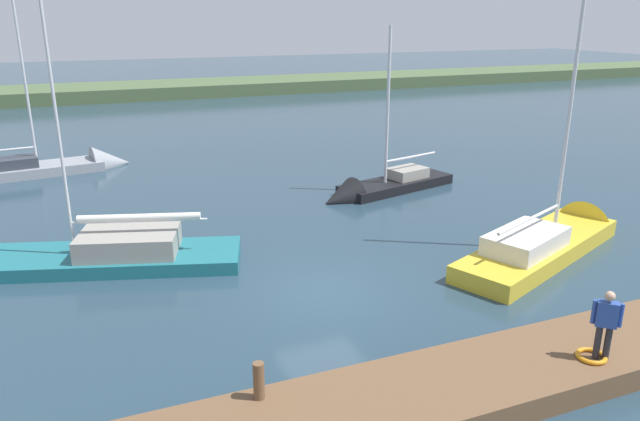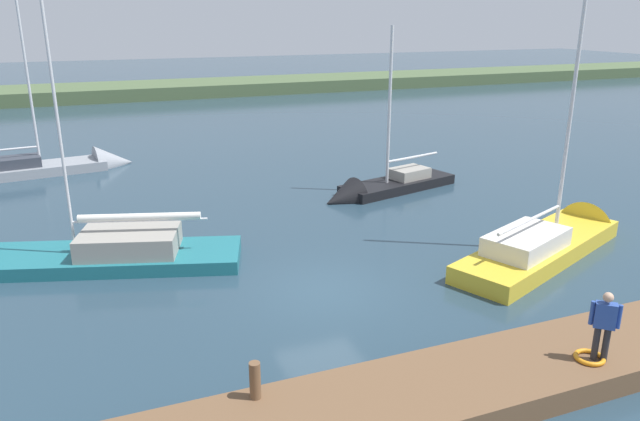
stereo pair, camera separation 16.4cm
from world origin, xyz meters
TOP-DOWN VIEW (x-y plane):
  - ground_plane at (0.00, 0.00)m, footprint 200.00×200.00m
  - far_shoreline at (0.00, -46.92)m, footprint 180.00×8.00m
  - dock_pier at (0.00, 5.86)m, footprint 23.10×2.46m
  - mooring_post_near at (3.46, 5.00)m, footprint 0.22×0.22m
  - life_ring_buoy at (-3.68, 6.35)m, footprint 0.66×0.66m
  - sailboat_near_dock at (7.48, -4.89)m, footprint 10.57×5.28m
  - sailboat_inner_slip at (-8.75, -0.21)m, footprint 9.38×5.55m
  - sailboat_behind_pier at (-6.06, -8.44)m, footprint 7.20×3.49m
  - sailboat_far_left at (7.47, -18.03)m, footprint 9.19×3.34m
  - person_on_dock at (-3.85, 6.44)m, footprint 0.49×0.45m

SIDE VIEW (x-z plane):
  - ground_plane at x=0.00m, z-range 0.00..0.00m
  - far_shoreline at x=0.00m, z-range -1.20..1.20m
  - sailboat_behind_pier at x=-6.06m, z-range -3.91..4.19m
  - sailboat_near_dock at x=7.48m, z-range -5.31..5.62m
  - sailboat_far_left at x=7.47m, z-range -5.47..5.81m
  - sailboat_inner_slip at x=-8.75m, z-range -5.59..6.07m
  - dock_pier at x=0.00m, z-range 0.00..0.55m
  - life_ring_buoy at x=-3.68m, z-range 0.55..0.65m
  - mooring_post_near at x=3.46m, z-range 0.55..1.33m
  - person_on_dock at x=-3.85m, z-range 0.66..2.28m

